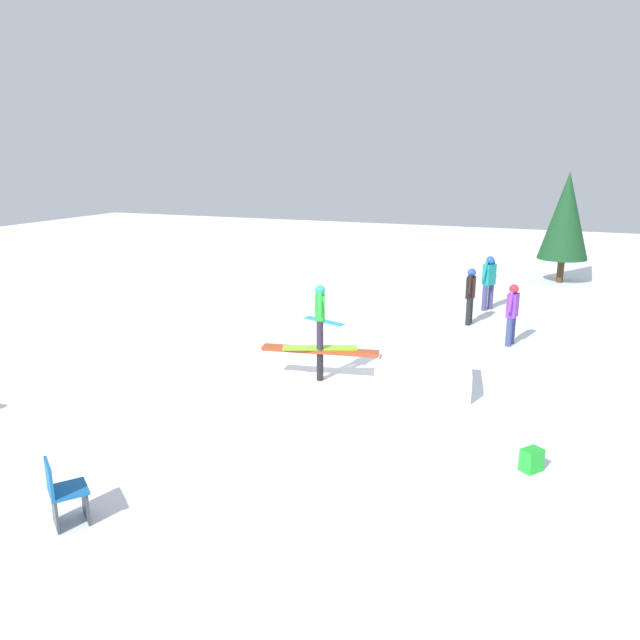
# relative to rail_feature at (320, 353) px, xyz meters

# --- Properties ---
(ground_plane) EXTENTS (60.00, 60.00, 0.00)m
(ground_plane) POSITION_rel_rail_feature_xyz_m (0.00, 0.00, -0.58)
(ground_plane) COLOR white
(rail_feature) EXTENTS (2.41, 0.71, 0.68)m
(rail_feature) POSITION_rel_rail_feature_xyz_m (0.00, 0.00, 0.00)
(rail_feature) COLOR black
(rail_feature) RESTS_ON ground
(snow_kicker_ramp) EXTENTS (2.04, 1.80, 0.56)m
(snow_kicker_ramp) POSITION_rel_rail_feature_xyz_m (-2.07, -0.38, -0.30)
(snow_kicker_ramp) COLOR white
(snow_kicker_ramp) RESTS_ON ground
(main_rider_on_rail) EXTENTS (1.51, 0.81, 1.32)m
(main_rider_on_rail) POSITION_rel_rail_feature_xyz_m (0.00, 0.00, 0.73)
(main_rider_on_rail) COLOR #8BD827
(main_rider_on_rail) RESTS_ON rail_feature
(bystander_purple) EXTENTS (0.27, 0.68, 1.50)m
(bystander_purple) POSITION_rel_rail_feature_xyz_m (-3.38, -4.04, 0.26)
(bystander_purple) COLOR #39437B
(bystander_purple) RESTS_ON ground
(bystander_black) EXTENTS (0.23, 0.67, 1.54)m
(bystander_black) POSITION_rel_rail_feature_xyz_m (-2.14, -5.64, 0.29)
(bystander_black) COLOR black
(bystander_black) RESTS_ON ground
(bystander_teal) EXTENTS (0.41, 0.66, 1.62)m
(bystander_teal) POSITION_rel_rail_feature_xyz_m (-2.39, -7.49, 0.33)
(bystander_teal) COLOR #3F4272
(bystander_teal) RESTS_ON ground
(loose_snowboard_cyan) EXTENTS (1.33, 0.72, 0.02)m
(loose_snowboard_cyan) POSITION_rel_rail_feature_xyz_m (1.64, -4.37, -0.57)
(loose_snowboard_cyan) COLOR #31ACC9
(loose_snowboard_cyan) RESTS_ON ground
(folding_chair) EXTENTS (0.62, 0.62, 0.88)m
(folding_chair) POSITION_rel_rail_feature_xyz_m (1.01, 6.00, -0.16)
(folding_chair) COLOR #3F3F44
(folding_chair) RESTS_ON ground
(backpack_on_snow) EXTENTS (0.36, 0.37, 0.34)m
(backpack_on_snow) POSITION_rel_rail_feature_xyz_m (-4.30, 2.39, -0.41)
(backpack_on_snow) COLOR green
(backpack_on_snow) RESTS_ON ground
(pine_tree_near) EXTENTS (1.74, 1.74, 3.95)m
(pine_tree_near) POSITION_rel_rail_feature_xyz_m (-4.30, -12.75, 1.82)
(pine_tree_near) COLOR #4C331E
(pine_tree_near) RESTS_ON ground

